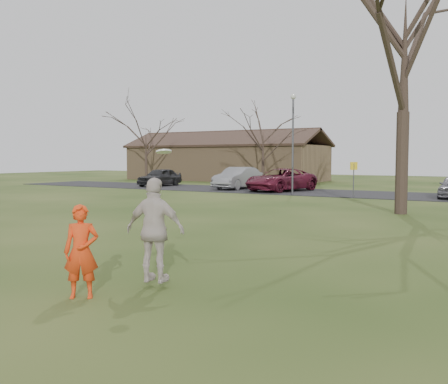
{
  "coord_description": "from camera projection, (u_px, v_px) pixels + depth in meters",
  "views": [
    {
      "loc": [
        6.09,
        -6.25,
        2.33
      ],
      "look_at": [
        0.0,
        4.0,
        1.5
      ],
      "focal_mm": 39.58,
      "sensor_mm": 36.0,
      "label": 1
    }
  ],
  "objects": [
    {
      "name": "ground",
      "position": [
        107.0,
        291.0,
        8.63
      ],
      "size": [
        120.0,
        120.0,
        0.0
      ],
      "primitive_type": "plane",
      "color": "#1E380F",
      "rests_on": "ground"
    },
    {
      "name": "parking_strip",
      "position": [
        400.0,
        196.0,
        30.06
      ],
      "size": [
        62.0,
        6.5,
        0.04
      ],
      "primitive_type": "cube",
      "color": "black",
      "rests_on": "ground"
    },
    {
      "name": "player_defender",
      "position": [
        81.0,
        251.0,
        8.18
      ],
      "size": [
        0.68,
        0.64,
        1.56
      ],
      "primitive_type": "imported",
      "rotation": [
        0.0,
        0.0,
        0.64
      ],
      "color": "#EB3C13",
      "rests_on": "ground"
    },
    {
      "name": "car_0",
      "position": [
        160.0,
        177.0,
        39.92
      ],
      "size": [
        1.75,
        4.27,
        1.45
      ],
      "primitive_type": "imported",
      "rotation": [
        0.0,
        0.0,
        -0.01
      ],
      "color": "#27272A",
      "rests_on": "parking_strip"
    },
    {
      "name": "car_1",
      "position": [
        238.0,
        178.0,
        36.34
      ],
      "size": [
        1.77,
        4.87,
        1.6
      ],
      "primitive_type": "imported",
      "rotation": [
        0.0,
        0.0,
        -0.02
      ],
      "color": "gray",
      "rests_on": "parking_strip"
    },
    {
      "name": "car_2",
      "position": [
        281.0,
        180.0,
        33.96
      ],
      "size": [
        3.92,
        6.03,
        1.54
      ],
      "primitive_type": "imported",
      "rotation": [
        0.0,
        0.0,
        -0.26
      ],
      "color": "maroon",
      "rests_on": "parking_strip"
    },
    {
      "name": "catching_play",
      "position": [
        155.0,
        230.0,
        8.76
      ],
      "size": [
        1.17,
        0.69,
        2.38
      ],
      "color": "beige",
      "rests_on": "ground"
    },
    {
      "name": "building",
      "position": [
        226.0,
        161.0,
        51.27
      ],
      "size": [
        20.6,
        8.5,
        5.14
      ],
      "color": "#8C6D4C",
      "rests_on": "ground"
    },
    {
      "name": "lamp_post",
      "position": [
        293.0,
        131.0,
        30.7
      ],
      "size": [
        0.34,
        0.34,
        6.27
      ],
      "color": "#47474C",
      "rests_on": "ground"
    },
    {
      "name": "sign_yellow",
      "position": [
        354.0,
        173.0,
        28.41
      ],
      "size": [
        0.35,
        0.35,
        2.08
      ],
      "color": "#47474C",
      "rests_on": "ground"
    },
    {
      "name": "big_tree",
      "position": [
        405.0,
        42.0,
        19.98
      ],
      "size": [
        9.0,
        9.0,
        14.0
      ],
      "primitive_type": null,
      "color": "#352821",
      "rests_on": "ground"
    }
  ]
}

